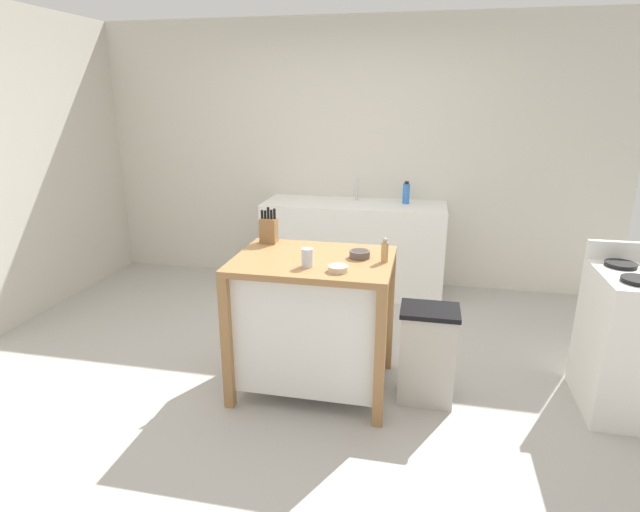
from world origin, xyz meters
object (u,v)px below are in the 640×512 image
object	(u,v)px
pepper_grinder	(385,251)
drinking_cup	(307,258)
knife_block	(269,230)
bottle_dish_soap	(406,193)
bowl_ceramic_small	(338,268)
bowl_stoneware_deep	(360,254)
kitchen_island	(314,317)
trash_bin	(427,354)
sink_faucet	(357,189)

from	to	relation	value
pepper_grinder	drinking_cup	bearing A→B (deg)	-157.38
knife_block	bottle_dish_soap	distance (m)	1.85
knife_block	bowl_ceramic_small	xyz separation A→B (m)	(0.57, -0.49, -0.07)
bowl_ceramic_small	pepper_grinder	size ratio (longest dim) A/B	0.76
bowl_stoneware_deep	bottle_dish_soap	distance (m)	1.87
kitchen_island	bowl_ceramic_small	world-z (taller)	bowl_ceramic_small
kitchen_island	drinking_cup	distance (m)	0.49
trash_bin	drinking_cup	bearing A→B (deg)	-166.72
knife_block	bottle_dish_soap	size ratio (longest dim) A/B	1.16
knife_block	drinking_cup	bearing A→B (deg)	-49.74
knife_block	drinking_cup	size ratio (longest dim) A/B	2.23
bowl_stoneware_deep	pepper_grinder	xyz separation A→B (m)	(0.16, -0.05, 0.05)
kitchen_island	bottle_dish_soap	size ratio (longest dim) A/B	4.62
pepper_grinder	sink_faucet	size ratio (longest dim) A/B	0.69
kitchen_island	bowl_ceramic_small	xyz separation A→B (m)	(0.20, -0.22, 0.42)
bowl_ceramic_small	bowl_stoneware_deep	xyz separation A→B (m)	(0.09, 0.28, 0.01)
bowl_ceramic_small	bottle_dish_soap	size ratio (longest dim) A/B	0.55
kitchen_island	pepper_grinder	bearing A→B (deg)	1.48
bowl_ceramic_small	bowl_stoneware_deep	size ratio (longest dim) A/B	0.90
bottle_dish_soap	drinking_cup	bearing A→B (deg)	-102.87
kitchen_island	trash_bin	xyz separation A→B (m)	(0.73, 0.00, -0.19)
bowl_stoneware_deep	bottle_dish_soap	world-z (taller)	bottle_dish_soap
kitchen_island	drinking_cup	size ratio (longest dim) A/B	8.87
knife_block	bowl_stoneware_deep	world-z (taller)	knife_block
trash_bin	sink_faucet	size ratio (longest dim) A/B	2.86
knife_block	bowl_ceramic_small	distance (m)	0.76
bowl_stoneware_deep	bottle_dish_soap	size ratio (longest dim) A/B	0.60
bowl_ceramic_small	sink_faucet	world-z (taller)	sink_faucet
bowl_stoneware_deep	pepper_grinder	size ratio (longest dim) A/B	0.85
bowl_stoneware_deep	trash_bin	size ratio (longest dim) A/B	0.20
trash_bin	bottle_dish_soap	xyz separation A→B (m)	(-0.26, 1.92, 0.67)
pepper_grinder	trash_bin	distance (m)	0.72
pepper_grinder	knife_block	bearing A→B (deg)	162.27
knife_block	bowl_stoneware_deep	size ratio (longest dim) A/B	1.93
drinking_cup	sink_faucet	size ratio (longest dim) A/B	0.51
bowl_stoneware_deep	pepper_grinder	world-z (taller)	pepper_grinder
knife_block	trash_bin	world-z (taller)	knife_block
drinking_cup	bottle_dish_soap	world-z (taller)	bottle_dish_soap
kitchen_island	bottle_dish_soap	distance (m)	2.03
bowl_stoneware_deep	pepper_grinder	distance (m)	0.17
pepper_grinder	kitchen_island	bearing A→B (deg)	-178.52
drinking_cup	bowl_ceramic_small	bearing A→B (deg)	-14.13
pepper_grinder	bowl_ceramic_small	bearing A→B (deg)	-136.70
drinking_cup	bottle_dish_soap	distance (m)	2.14
bottle_dish_soap	sink_faucet	bearing A→B (deg)	173.45
bowl_ceramic_small	drinking_cup	world-z (taller)	drinking_cup
drinking_cup	bottle_dish_soap	size ratio (longest dim) A/B	0.52
bowl_stoneware_deep	sink_faucet	world-z (taller)	sink_faucet
bowl_ceramic_small	knife_block	bearing A→B (deg)	139.14
bowl_ceramic_small	drinking_cup	bearing A→B (deg)	165.87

